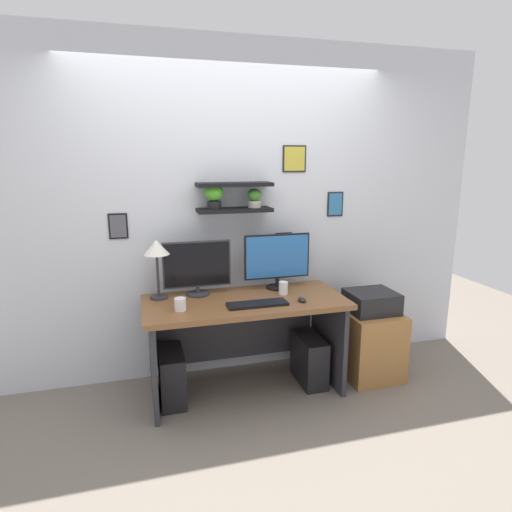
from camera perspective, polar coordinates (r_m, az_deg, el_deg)
ground_plane at (r=3.58m, az=-1.39°, el=-17.18°), size 8.00×8.00×0.00m
back_wall_assembly at (r=3.55m, az=-3.23°, el=5.75°), size 4.40×0.24×2.70m
desk at (r=3.39m, az=-1.66°, el=-8.89°), size 1.51×0.68×0.75m
monitor_left at (r=3.36m, az=-7.76°, el=-1.45°), size 0.52×0.18×0.42m
monitor_right at (r=3.49m, az=2.79°, el=-0.43°), size 0.54×0.18×0.45m
keyboard at (r=3.14m, az=0.18°, el=-6.33°), size 0.44×0.14×0.02m
computer_mouse at (r=3.24m, az=6.08°, el=-5.73°), size 0.06×0.09×0.03m
desk_lamp at (r=3.28m, az=-12.95°, el=0.52°), size 0.19×0.19×0.45m
coffee_mug at (r=3.08m, az=-9.94°, el=-6.28°), size 0.08×0.08×0.09m
pen_cup at (r=3.39m, az=3.62°, el=-4.22°), size 0.07×0.07×0.10m
drawer_cabinet at (r=3.81m, az=14.62°, el=-11.01°), size 0.44×0.50×0.56m
printer at (r=3.68m, az=14.95°, el=-5.82°), size 0.38×0.34×0.17m
computer_tower_left at (r=3.42m, az=-11.03°, el=-15.24°), size 0.18×0.40×0.39m
computer_tower_right at (r=3.64m, az=6.99°, el=-13.33°), size 0.18×0.40×0.39m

